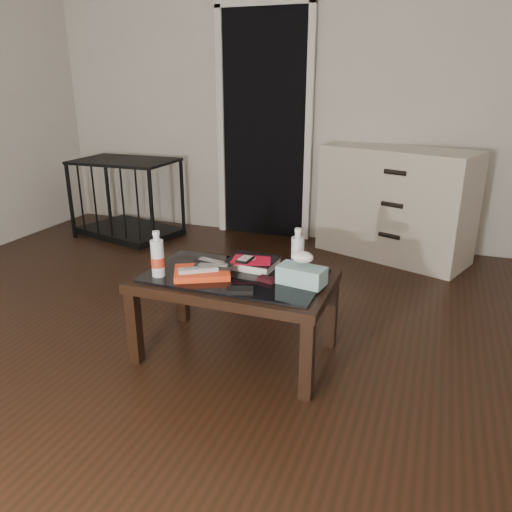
{
  "coord_description": "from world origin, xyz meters",
  "views": [
    {
      "loc": [
        1.13,
        -1.91,
        1.41
      ],
      "look_at": [
        0.29,
        0.37,
        0.55
      ],
      "focal_mm": 35.0,
      "sensor_mm": 36.0,
      "label": 1
    }
  ],
  "objects_px": {
    "water_bottle_right": "(298,251)",
    "pet_crate": "(129,211)",
    "textbook": "(253,263)",
    "tissue_box": "(302,275)",
    "coffee_table": "(235,286)",
    "dresser": "(395,204)",
    "water_bottle_left": "(157,254)"
  },
  "relations": [
    {
      "from": "water_bottle_left",
      "to": "water_bottle_right",
      "type": "relative_size",
      "value": 1.0
    },
    {
      "from": "dresser",
      "to": "water_bottle_left",
      "type": "bearing_deg",
      "value": -94.48
    },
    {
      "from": "water_bottle_left",
      "to": "pet_crate",
      "type": "bearing_deg",
      "value": 127.94
    },
    {
      "from": "dresser",
      "to": "tissue_box",
      "type": "xyz_separation_m",
      "value": [
        -0.27,
        -1.94,
        0.06
      ]
    },
    {
      "from": "coffee_table",
      "to": "tissue_box",
      "type": "relative_size",
      "value": 4.35
    },
    {
      "from": "textbook",
      "to": "tissue_box",
      "type": "distance_m",
      "value": 0.34
    },
    {
      "from": "dresser",
      "to": "water_bottle_right",
      "type": "distance_m",
      "value": 1.83
    },
    {
      "from": "water_bottle_right",
      "to": "textbook",
      "type": "bearing_deg",
      "value": -178.43
    },
    {
      "from": "tissue_box",
      "to": "dresser",
      "type": "bearing_deg",
      "value": 91.62
    },
    {
      "from": "coffee_table",
      "to": "textbook",
      "type": "relative_size",
      "value": 4.0
    },
    {
      "from": "coffee_table",
      "to": "water_bottle_right",
      "type": "height_order",
      "value": "water_bottle_right"
    },
    {
      "from": "tissue_box",
      "to": "water_bottle_right",
      "type": "bearing_deg",
      "value": 123.18
    },
    {
      "from": "coffee_table",
      "to": "water_bottle_right",
      "type": "xyz_separation_m",
      "value": [
        0.29,
        0.14,
        0.18
      ]
    },
    {
      "from": "coffee_table",
      "to": "pet_crate",
      "type": "xyz_separation_m",
      "value": [
        -1.81,
        1.71,
        -0.17
      ]
    },
    {
      "from": "coffee_table",
      "to": "tissue_box",
      "type": "bearing_deg",
      "value": -0.14
    },
    {
      "from": "dresser",
      "to": "water_bottle_right",
      "type": "xyz_separation_m",
      "value": [
        -0.33,
        -1.79,
        0.13
      ]
    },
    {
      "from": "dresser",
      "to": "coffee_table",
      "type": "bearing_deg",
      "value": -87.08
    },
    {
      "from": "coffee_table",
      "to": "water_bottle_left",
      "type": "bearing_deg",
      "value": -157.25
    },
    {
      "from": "water_bottle_left",
      "to": "dresser",
      "type": "bearing_deg",
      "value": 64.86
    },
    {
      "from": "water_bottle_right",
      "to": "tissue_box",
      "type": "relative_size",
      "value": 1.03
    },
    {
      "from": "coffee_table",
      "to": "dresser",
      "type": "distance_m",
      "value": 2.03
    },
    {
      "from": "tissue_box",
      "to": "pet_crate",
      "type": "bearing_deg",
      "value": 151.12
    },
    {
      "from": "water_bottle_left",
      "to": "tissue_box",
      "type": "xyz_separation_m",
      "value": [
        0.71,
        0.15,
        -0.07
      ]
    },
    {
      "from": "pet_crate",
      "to": "water_bottle_right",
      "type": "xyz_separation_m",
      "value": [
        2.1,
        -1.56,
        0.35
      ]
    },
    {
      "from": "water_bottle_right",
      "to": "pet_crate",
      "type": "bearing_deg",
      "value": 143.31
    },
    {
      "from": "textbook",
      "to": "water_bottle_left",
      "type": "xyz_separation_m",
      "value": [
        -0.41,
        -0.29,
        0.1
      ]
    },
    {
      "from": "dresser",
      "to": "textbook",
      "type": "bearing_deg",
      "value": -86.96
    },
    {
      "from": "textbook",
      "to": "tissue_box",
      "type": "bearing_deg",
      "value": -20.32
    },
    {
      "from": "textbook",
      "to": "water_bottle_left",
      "type": "bearing_deg",
      "value": -141.21
    },
    {
      "from": "pet_crate",
      "to": "coffee_table",
      "type": "bearing_deg",
      "value": -28.57
    },
    {
      "from": "dresser",
      "to": "water_bottle_right",
      "type": "height_order",
      "value": "dresser"
    },
    {
      "from": "pet_crate",
      "to": "textbook",
      "type": "xyz_separation_m",
      "value": [
        1.85,
        -1.57,
        0.25
      ]
    }
  ]
}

